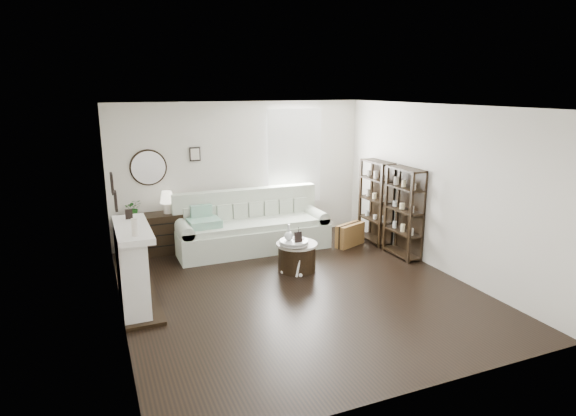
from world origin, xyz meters
name	(u,v)px	position (x,y,z in m)	size (l,w,h in m)	color
room	(277,158)	(0.73, 2.70, 1.60)	(5.50, 5.50, 5.50)	black
fireplace	(133,271)	(-2.32, 0.30, 0.54)	(0.50, 1.40, 1.84)	silver
shelf_unit_far	(376,202)	(2.33, 1.55, 0.80)	(0.30, 0.80, 1.60)	black
shelf_unit_near	(404,213)	(2.33, 0.65, 0.80)	(0.30, 0.80, 1.60)	black
sofa	(251,230)	(-0.04, 2.09, 0.36)	(2.80, 0.97, 1.09)	#B6C1AC
quilt	(204,223)	(-0.95, 1.95, 0.63)	(0.55, 0.45, 0.14)	#248567
suitcase	(350,235)	(1.76, 1.51, 0.21)	(0.64, 0.21, 0.43)	brown
dresser	(151,235)	(-1.81, 2.47, 0.37)	(1.10, 0.48, 0.74)	black
table_lamp	(167,202)	(-1.49, 2.47, 0.94)	(0.26, 0.26, 0.41)	#F5E9CE
potted_plant	(133,208)	(-2.09, 2.42, 0.89)	(0.29, 0.25, 0.32)	#195017
drum_table	(297,256)	(0.30, 0.73, 0.24)	(0.68, 0.68, 0.47)	black
pedestal_table	(294,243)	(0.19, 0.60, 0.52)	(0.48, 0.48, 0.57)	silver
eiffel_drum	(300,236)	(0.38, 0.77, 0.57)	(0.12, 0.12, 0.20)	black
bottle_drum	(289,237)	(0.13, 0.65, 0.61)	(0.07, 0.07, 0.29)	silver
card_frame_drum	(298,241)	(0.25, 0.56, 0.56)	(0.14, 0.01, 0.18)	silver
eiffel_ped	(298,234)	(0.28, 0.63, 0.66)	(0.10, 0.10, 0.18)	black
flask_ped	(289,232)	(0.11, 0.62, 0.71)	(0.14, 0.14, 0.27)	silver
card_frame_ped	(298,237)	(0.21, 0.47, 0.66)	(0.12, 0.01, 0.17)	black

